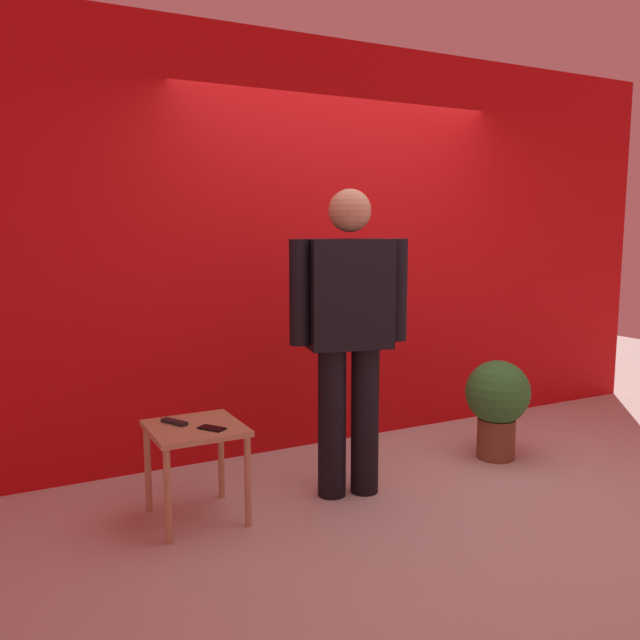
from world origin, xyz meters
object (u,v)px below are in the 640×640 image
at_px(standing_person, 349,327).
at_px(tv_remote, 174,422).
at_px(side_table, 196,441).
at_px(cell_phone, 212,428).
at_px(potted_plant, 497,401).

relative_size(standing_person, tv_remote, 10.62).
bearing_deg(tv_remote, standing_person, -36.43).
bearing_deg(side_table, tv_remote, 137.10).
height_order(standing_person, cell_phone, standing_person).
bearing_deg(tv_remote, potted_plant, -29.78).
bearing_deg(side_table, potted_plant, -0.42).
xyz_separation_m(side_table, tv_remote, (-0.09, 0.08, 0.09)).
bearing_deg(standing_person, cell_phone, -178.25).
relative_size(side_table, potted_plant, 0.77).
relative_size(tv_remote, potted_plant, 0.25).
height_order(tv_remote, potted_plant, potted_plant).
bearing_deg(standing_person, potted_plant, 2.94).
bearing_deg(potted_plant, side_table, 179.58).
height_order(side_table, potted_plant, potted_plant).
height_order(standing_person, tv_remote, standing_person).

